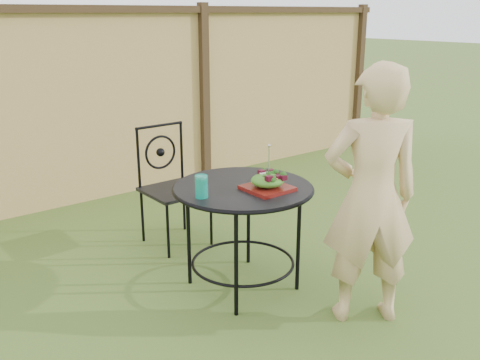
# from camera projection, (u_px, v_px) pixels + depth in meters

# --- Properties ---
(ground) EXTENTS (60.00, 60.00, 0.00)m
(ground) POSITION_uv_depth(u_px,v_px,m) (229.00, 279.00, 3.77)
(ground) COLOR #254516
(ground) RESTS_ON ground
(fence) EXTENTS (8.00, 0.12, 1.90)m
(fence) POSITION_uv_depth(u_px,v_px,m) (90.00, 105.00, 5.13)
(fence) COLOR tan
(fence) RESTS_ON ground
(patio_table) EXTENTS (0.92, 0.92, 0.72)m
(patio_table) POSITION_uv_depth(u_px,v_px,m) (243.00, 206.00, 3.50)
(patio_table) COLOR black
(patio_table) RESTS_ON ground
(patio_chair) EXTENTS (0.46, 0.46, 0.95)m
(patio_chair) POSITION_uv_depth(u_px,v_px,m) (171.00, 182.00, 4.26)
(patio_chair) COLOR black
(patio_chair) RESTS_ON ground
(diner) EXTENTS (0.68, 0.62, 1.56)m
(diner) POSITION_uv_depth(u_px,v_px,m) (371.00, 197.00, 3.09)
(diner) COLOR tan
(diner) RESTS_ON ground
(salad_plate) EXTENTS (0.27, 0.27, 0.02)m
(salad_plate) POSITION_uv_depth(u_px,v_px,m) (267.00, 188.00, 3.38)
(salad_plate) COLOR #4E0C0B
(salad_plate) RESTS_ON patio_table
(salad) EXTENTS (0.21, 0.21, 0.08)m
(salad) POSITION_uv_depth(u_px,v_px,m) (267.00, 180.00, 3.37)
(salad) COLOR #235614
(salad) RESTS_ON salad_plate
(fork) EXTENTS (0.01, 0.01, 0.18)m
(fork) POSITION_uv_depth(u_px,v_px,m) (269.00, 160.00, 3.33)
(fork) COLOR silver
(fork) RESTS_ON salad
(drinking_glass) EXTENTS (0.08, 0.08, 0.14)m
(drinking_glass) POSITION_uv_depth(u_px,v_px,m) (201.00, 186.00, 3.23)
(drinking_glass) COLOR #0B8A72
(drinking_glass) RESTS_ON patio_table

